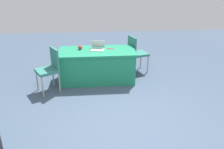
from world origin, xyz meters
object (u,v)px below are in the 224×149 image
object	(u,v)px
laptop_silver	(98,48)
scissors_red	(110,49)
chair_tucked_left	(50,67)
chair_aisle	(136,51)
yarn_ball	(80,47)
table_foreground	(97,65)

from	to	relation	value
laptop_silver	scissors_red	xyz separation A→B (m)	(-0.31, -0.05, -0.04)
chair_tucked_left	laptop_silver	distance (m)	1.23
scissors_red	chair_aisle	bearing A→B (deg)	54.90
yarn_ball	chair_aisle	bearing A→B (deg)	-166.26
table_foreground	chair_aisle	bearing A→B (deg)	-155.96
table_foreground	laptop_silver	distance (m)	0.42
chair_tucked_left	laptop_silver	size ratio (longest dim) A/B	2.73
table_foreground	chair_aisle	size ratio (longest dim) A/B	1.90
table_foreground	laptop_silver	bearing A→B (deg)	-109.58
chair_tucked_left	chair_aisle	size ratio (longest dim) A/B	1.01
table_foreground	scissors_red	world-z (taller)	scissors_red
chair_tucked_left	laptop_silver	bearing A→B (deg)	-90.61
chair_tucked_left	yarn_ball	world-z (taller)	chair_tucked_left
scissors_red	chair_tucked_left	bearing A→B (deg)	-126.81
table_foreground	chair_tucked_left	distance (m)	1.18
yarn_ball	chair_tucked_left	bearing A→B (deg)	43.99
chair_aisle	laptop_silver	xyz separation A→B (m)	(1.02, 0.40, 0.24)
table_foreground	laptop_silver	world-z (taller)	laptop_silver
table_foreground	scissors_red	distance (m)	0.52
chair_tucked_left	scissors_red	bearing A→B (deg)	-94.38
scissors_red	laptop_silver	bearing A→B (deg)	-141.38
chair_aisle	scissors_red	distance (m)	0.81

